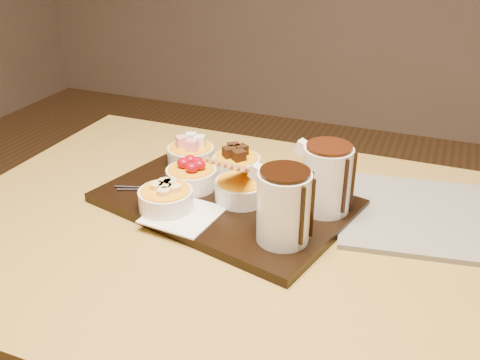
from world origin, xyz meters
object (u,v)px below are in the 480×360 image
at_px(dining_table, 264,276).
at_px(newspaper, 438,217).
at_px(serving_board, 226,201).
at_px(pitcher_milk_chocolate, 327,179).
at_px(pitcher_dark_chocolate, 284,207).
at_px(bowl_strawberries, 192,178).

distance_m(dining_table, newspaper, 0.34).
bearing_deg(serving_board, pitcher_milk_chocolate, 21.80).
xyz_separation_m(pitcher_dark_chocolate, newspaper, (0.24, 0.20, -0.07)).
bearing_deg(serving_board, newspaper, 28.18).
bearing_deg(newspaper, serving_board, -174.71).
bearing_deg(newspaper, bowl_strawberries, -178.78).
relative_size(dining_table, pitcher_dark_chocolate, 9.89).
distance_m(bowl_strawberries, newspaper, 0.47).
distance_m(dining_table, pitcher_milk_chocolate, 0.21).
relative_size(dining_table, bowl_strawberries, 12.00).
distance_m(bowl_strawberries, pitcher_dark_chocolate, 0.25).
xyz_separation_m(bowl_strawberries, pitcher_milk_chocolate, (0.27, 0.01, 0.04)).
bearing_deg(bowl_strawberries, pitcher_dark_chocolate, -26.60).
bearing_deg(pitcher_milk_chocolate, newspaper, 33.90).
bearing_deg(dining_table, pitcher_dark_chocolate, -41.84).
bearing_deg(dining_table, bowl_strawberries, 158.01).
height_order(pitcher_dark_chocolate, pitcher_milk_chocolate, same).
xyz_separation_m(dining_table, pitcher_dark_chocolate, (0.04, -0.04, 0.18)).
height_order(serving_board, newspaper, serving_board).
bearing_deg(pitcher_milk_chocolate, bowl_strawberries, -163.61).
bearing_deg(dining_table, serving_board, 150.08).
bearing_deg(bowl_strawberries, serving_board, -10.37).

